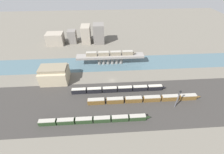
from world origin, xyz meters
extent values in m
plane|color=#666056|center=(0.00, 0.00, 0.00)|extent=(400.00, 400.00, 0.00)
cube|color=#33302D|center=(0.00, -24.00, 0.00)|extent=(280.00, 42.00, 0.01)
cube|color=#47606B|center=(0.00, 23.65, 0.00)|extent=(320.00, 23.34, 0.01)
cube|color=gray|center=(0.00, 23.65, 7.62)|extent=(58.63, 7.40, 1.92)
cylinder|color=gray|center=(-9.72, 23.65, 3.33)|extent=(2.95, 2.95, 6.66)
cylinder|color=gray|center=(-5.83, 23.65, 3.33)|extent=(2.95, 2.95, 6.66)
cylinder|color=gray|center=(-1.94, 23.65, 3.33)|extent=(2.95, 2.95, 6.66)
cylinder|color=gray|center=(1.94, 23.65, 3.33)|extent=(2.95, 2.95, 6.66)
cylinder|color=gray|center=(5.83, 23.65, 3.33)|extent=(2.95, 2.95, 6.66)
cylinder|color=gray|center=(9.72, 23.65, 3.33)|extent=(2.95, 2.95, 6.66)
cube|color=gray|center=(-16.07, 23.65, 10.23)|extent=(9.25, 2.91, 3.31)
cube|color=#9E998E|center=(-16.07, 23.65, 12.09)|extent=(8.88, 2.67, 0.40)
cube|color=gray|center=(-5.70, 23.65, 10.23)|extent=(9.25, 2.91, 3.31)
cube|color=#9E998E|center=(-5.70, 23.65, 12.09)|extent=(8.88, 2.67, 0.40)
cube|color=gray|center=(4.67, 23.65, 10.23)|extent=(9.25, 2.91, 3.31)
cube|color=#9E998E|center=(4.67, 23.65, 12.09)|extent=(8.88, 2.67, 0.40)
cube|color=gray|center=(15.04, 23.65, 10.23)|extent=(9.25, 2.91, 3.31)
cube|color=#9E998E|center=(15.04, 23.65, 12.09)|extent=(8.88, 2.67, 0.40)
cone|color=gray|center=(21.29, 23.65, 10.07)|extent=(3.24, 2.61, 2.61)
cube|color=#23381E|center=(-39.27, -36.87, 1.56)|extent=(9.75, 2.72, 3.13)
cube|color=#9E998E|center=(-39.27, -36.87, 3.33)|extent=(9.36, 2.50, 0.40)
cube|color=#23381E|center=(-28.89, -36.87, 1.56)|extent=(9.75, 2.72, 3.13)
cube|color=#9E998E|center=(-28.89, -36.87, 3.33)|extent=(9.36, 2.50, 0.40)
cube|color=#23381E|center=(-18.52, -36.87, 1.56)|extent=(9.75, 2.72, 3.13)
cube|color=#9E998E|center=(-18.52, -36.87, 3.33)|extent=(9.36, 2.50, 0.40)
cube|color=#23381E|center=(-8.14, -36.87, 1.56)|extent=(9.75, 2.72, 3.13)
cube|color=#9E998E|center=(-8.14, -36.87, 3.33)|extent=(9.36, 2.50, 0.40)
cube|color=#23381E|center=(2.23, -36.87, 1.56)|extent=(9.75, 2.72, 3.13)
cube|color=#9E998E|center=(2.23, -36.87, 3.33)|extent=(9.36, 2.50, 0.40)
cube|color=#23381E|center=(12.61, -36.87, 1.56)|extent=(9.75, 2.72, 3.13)
cube|color=#9E998E|center=(12.61, -36.87, 3.33)|extent=(9.36, 2.50, 0.40)
cone|color=#23381E|center=(19.19, -36.87, 1.41)|extent=(3.41, 2.44, 2.44)
cube|color=brown|center=(-11.79, -22.88, 1.75)|extent=(11.11, 2.94, 3.51)
cube|color=#9E998E|center=(-11.79, -22.88, 3.71)|extent=(10.66, 2.70, 0.40)
cube|color=brown|center=(0.48, -22.88, 1.75)|extent=(11.11, 2.94, 3.51)
cube|color=#9E998E|center=(0.48, -22.88, 3.71)|extent=(10.66, 2.70, 0.40)
cube|color=brown|center=(12.76, -22.88, 1.75)|extent=(11.11, 2.94, 3.51)
cube|color=#9E998E|center=(12.76, -22.88, 3.71)|extent=(10.66, 2.70, 0.40)
cube|color=brown|center=(25.03, -22.88, 1.75)|extent=(11.11, 2.94, 3.51)
cube|color=#9E998E|center=(25.03, -22.88, 3.71)|extent=(10.66, 2.70, 0.40)
cube|color=brown|center=(37.30, -22.88, 1.75)|extent=(11.11, 2.94, 3.51)
cube|color=#9E998E|center=(37.30, -22.88, 3.71)|extent=(10.66, 2.70, 0.40)
cube|color=brown|center=(49.57, -22.88, 1.75)|extent=(11.11, 2.94, 3.51)
cube|color=#9E998E|center=(49.57, -22.88, 3.71)|extent=(10.66, 2.70, 0.40)
cone|color=brown|center=(57.07, -22.88, 1.58)|extent=(3.89, 2.64, 2.64)
cube|color=black|center=(-24.03, -12.45, 1.78)|extent=(10.17, 2.63, 3.55)
cube|color=#B7B2A3|center=(-24.03, -12.45, 3.75)|extent=(9.76, 2.42, 0.40)
cube|color=black|center=(-13.21, -12.45, 1.78)|extent=(10.17, 2.63, 3.55)
cube|color=#B7B2A3|center=(-13.21, -12.45, 3.75)|extent=(9.76, 2.42, 0.40)
cube|color=black|center=(-2.38, -12.45, 1.78)|extent=(10.17, 2.63, 3.55)
cube|color=#B7B2A3|center=(-2.38, -12.45, 3.75)|extent=(9.76, 2.42, 0.40)
cube|color=black|center=(8.44, -12.45, 1.78)|extent=(10.17, 2.63, 3.55)
cube|color=#B7B2A3|center=(8.44, -12.45, 3.75)|extent=(9.76, 2.42, 0.40)
cube|color=black|center=(19.26, -12.45, 1.78)|extent=(10.17, 2.63, 3.55)
cube|color=#B7B2A3|center=(19.26, -12.45, 3.75)|extent=(9.76, 2.42, 0.40)
cube|color=black|center=(30.09, -12.45, 1.78)|extent=(10.17, 2.63, 3.55)
cube|color=#B7B2A3|center=(30.09, -12.45, 3.75)|extent=(9.76, 2.42, 0.40)
cone|color=black|center=(36.95, -12.45, 1.60)|extent=(3.56, 2.37, 2.37)
cube|color=tan|center=(-43.40, 2.74, 5.18)|extent=(20.04, 15.37, 10.36)
cube|color=#7C725C|center=(-43.40, 2.74, 11.49)|extent=(19.64, 10.76, 2.27)
cylinder|color=#4C4C51|center=(38.64, -28.90, 6.40)|extent=(0.77, 0.77, 12.81)
cube|color=black|center=(38.64, -28.90, 13.41)|extent=(1.00, 0.70, 1.20)
cube|color=gray|center=(-57.21, 66.07, 6.23)|extent=(17.54, 12.42, 12.46)
cube|color=slate|center=(-39.32, 69.20, 6.93)|extent=(8.71, 9.40, 13.85)
cube|color=gray|center=(-24.10, 69.85, 9.11)|extent=(9.50, 15.44, 18.21)
cube|color=slate|center=(-10.04, 67.13, 10.31)|extent=(11.41, 12.85, 20.62)
camera|label=1|loc=(-5.77, -89.29, 75.31)|focal=24.00mm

